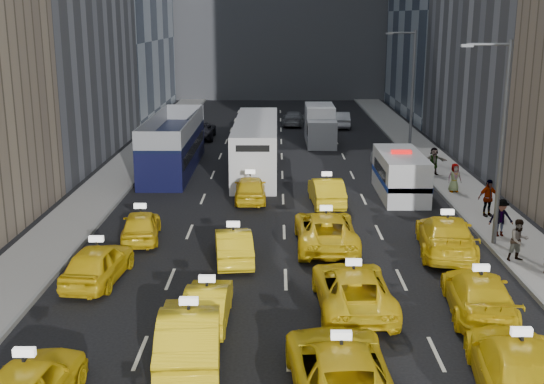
{
  "coord_description": "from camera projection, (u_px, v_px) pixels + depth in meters",
  "views": [
    {
      "loc": [
        -0.34,
        -16.8,
        9.94
      ],
      "look_at": [
        -0.57,
        13.85,
        2.0
      ],
      "focal_mm": 45.0,
      "sensor_mm": 36.0,
      "label": 1
    }
  ],
  "objects": [
    {
      "name": "pedestrian_2",
      "position": [
        501.0,
        218.0,
        31.04
      ],
      "size": [
        1.15,
        0.52,
        1.75
      ],
      "primitive_type": "imported",
      "rotation": [
        0.0,
        0.0,
        0.05
      ],
      "color": "gray",
      "rests_on": "sidewalk_east"
    },
    {
      "name": "taxi_5",
      "position": [
        190.0,
        334.0,
        20.1
      ],
      "size": [
        2.15,
        5.19,
        1.67
      ],
      "primitive_type": "imported",
      "rotation": [
        0.0,
        0.0,
        3.22
      ],
      "color": "yellow",
      "rests_on": "ground"
    },
    {
      "name": "taxi_9",
      "position": [
        208.0,
        303.0,
        22.67
      ],
      "size": [
        1.45,
        4.03,
        1.32
      ],
      "primitive_type": "imported",
      "rotation": [
        0.0,
        0.0,
        3.13
      ],
      "color": "yellow",
      "rests_on": "ground"
    },
    {
      "name": "taxi_10",
      "position": [
        353.0,
        289.0,
        23.65
      ],
      "size": [
        2.71,
        5.54,
        1.51
      ],
      "primitive_type": "imported",
      "rotation": [
        0.0,
        0.0,
        3.18
      ],
      "color": "yellow",
      "rests_on": "ground"
    },
    {
      "name": "misc_car_0",
      "position": [
        391.0,
        160.0,
        44.63
      ],
      "size": [
        2.1,
        4.84,
        1.55
      ],
      "primitive_type": "imported",
      "rotation": [
        0.0,
        0.0,
        3.24
      ],
      "color": "#93969A",
      "rests_on": "ground"
    },
    {
      "name": "misc_car_2",
      "position": [
        294.0,
        118.0,
        63.52
      ],
      "size": [
        2.26,
        4.79,
        1.35
      ],
      "primitive_type": "imported",
      "rotation": [
        0.0,
        0.0,
        3.06
      ],
      "color": "slate",
      "rests_on": "ground"
    },
    {
      "name": "misc_car_1",
      "position": [
        201.0,
        130.0,
        56.8
      ],
      "size": [
        2.4,
        5.06,
        1.4
      ],
      "primitive_type": "imported",
      "rotation": [
        0.0,
        0.0,
        3.16
      ],
      "color": "black",
      "rests_on": "ground"
    },
    {
      "name": "double_decker",
      "position": [
        173.0,
        144.0,
        44.87
      ],
      "size": [
        3.46,
        12.31,
        3.54
      ],
      "rotation": [
        0.0,
        0.0,
        -0.06
      ],
      "color": "black",
      "rests_on": "ground"
    },
    {
      "name": "misc_car_3",
      "position": [
        246.0,
        121.0,
        61.89
      ],
      "size": [
        1.79,
        4.03,
        1.35
      ],
      "primitive_type": "imported",
      "rotation": [
        0.0,
        0.0,
        3.09
      ],
      "color": "black",
      "rests_on": "ground"
    },
    {
      "name": "taxi_12",
      "position": [
        141.0,
        225.0,
        31.0
      ],
      "size": [
        2.11,
        4.26,
        1.4
      ],
      "primitive_type": "imported",
      "rotation": [
        0.0,
        0.0,
        3.26
      ],
      "color": "yellow",
      "rests_on": "ground"
    },
    {
      "name": "taxi_16",
      "position": [
        250.0,
        188.0,
        37.5
      ],
      "size": [
        1.87,
        4.32,
        1.45
      ],
      "primitive_type": "imported",
      "rotation": [
        0.0,
        0.0,
        3.18
      ],
      "color": "yellow",
      "rests_on": "ground"
    },
    {
      "name": "curb_east",
      "position": [
        426.0,
        177.0,
        42.87
      ],
      "size": [
        0.15,
        90.0,
        0.18
      ],
      "primitive_type": "cube",
      "color": "slate",
      "rests_on": "ground"
    },
    {
      "name": "city_bus",
      "position": [
        256.0,
        146.0,
        44.56
      ],
      "size": [
        4.2,
        13.23,
        3.36
      ],
      "rotation": [
        0.0,
        0.0,
        0.12
      ],
      "color": "silver",
      "rests_on": "ground"
    },
    {
      "name": "taxi_7",
      "position": [
        518.0,
        367.0,
        18.24
      ],
      "size": [
        3.05,
        5.91,
        1.64
      ],
      "primitive_type": "imported",
      "rotation": [
        0.0,
        0.0,
        3.0
      ],
      "color": "yellow",
      "rests_on": "ground"
    },
    {
      "name": "taxi_17",
      "position": [
        326.0,
        191.0,
        36.81
      ],
      "size": [
        1.87,
        4.63,
        1.5
      ],
      "primitive_type": "imported",
      "rotation": [
        0.0,
        0.0,
        3.2
      ],
      "color": "yellow",
      "rests_on": "ground"
    },
    {
      "name": "pedestrian_5",
      "position": [
        434.0,
        161.0,
        43.09
      ],
      "size": [
        1.67,
        0.67,
        1.75
      ],
      "primitive_type": "imported",
      "rotation": [
        0.0,
        0.0,
        0.13
      ],
      "color": "gray",
      "rests_on": "sidewalk_east"
    },
    {
      "name": "taxi_6",
      "position": [
        340.0,
        370.0,
        18.12
      ],
      "size": [
        2.97,
        5.9,
        1.6
      ],
      "primitive_type": "imported",
      "rotation": [
        0.0,
        0.0,
        3.2
      ],
      "color": "yellow",
      "rests_on": "ground"
    },
    {
      "name": "pedestrian_3",
      "position": [
        488.0,
        198.0,
        34.14
      ],
      "size": [
        1.21,
        0.82,
        1.89
      ],
      "primitive_type": "imported",
      "rotation": [
        0.0,
        0.0,
        0.32
      ],
      "color": "gray",
      "rests_on": "sidewalk_east"
    },
    {
      "name": "streetlight_near",
      "position": [
        500.0,
        137.0,
        29.07
      ],
      "size": [
        2.15,
        0.22,
        9.0
      ],
      "color": "#595B60",
      "rests_on": "ground"
    },
    {
      "name": "box_truck",
      "position": [
        320.0,
        125.0,
        54.47
      ],
      "size": [
        2.4,
        6.57,
        2.98
      ],
      "rotation": [
        0.0,
        0.0,
        -0.03
      ],
      "color": "white",
      "rests_on": "ground"
    },
    {
      "name": "taxi_14",
      "position": [
        326.0,
        230.0,
        30.07
      ],
      "size": [
        2.66,
        5.66,
        1.57
      ],
      "primitive_type": "imported",
      "rotation": [
        0.0,
        0.0,
        3.15
      ],
      "color": "yellow",
      "rests_on": "ground"
    },
    {
      "name": "sidewalk_east",
      "position": [
        449.0,
        178.0,
        42.86
      ],
      "size": [
        3.0,
        90.0,
        0.15
      ],
      "primitive_type": "cube",
      "color": "gray",
      "rests_on": "ground"
    },
    {
      "name": "taxi_8",
      "position": [
        98.0,
        263.0,
        26.09
      ],
      "size": [
        2.21,
        4.61,
        1.52
      ],
      "primitive_type": "imported",
      "rotation": [
        0.0,
        0.0,
        3.05
      ],
      "color": "yellow",
      "rests_on": "ground"
    },
    {
      "name": "misc_car_4",
      "position": [
        341.0,
        120.0,
        62.42
      ],
      "size": [
        1.71,
        4.47,
        1.46
      ],
      "primitive_type": "imported",
      "rotation": [
        0.0,
        0.0,
        3.1
      ],
      "color": "#AFB1B7",
      "rests_on": "ground"
    },
    {
      "name": "streetlight_far",
      "position": [
        411.0,
        89.0,
        48.43
      ],
      "size": [
        2.15,
        0.22,
        9.0
      ],
      "color": "#595B60",
      "rests_on": "ground"
    },
    {
      "name": "pedestrian_1",
      "position": [
        519.0,
        240.0,
        27.89
      ],
      "size": [
        0.95,
        0.67,
        1.77
      ],
      "primitive_type": "imported",
      "rotation": [
        0.0,
        0.0,
        0.25
      ],
      "color": "gray",
      "rests_on": "sidewalk_east"
    },
    {
      "name": "sidewalk_west",
      "position": [
        116.0,
        177.0,
        43.01
      ],
      "size": [
        3.0,
        90.0,
        0.15
      ],
      "primitive_type": "cube",
      "color": "gray",
      "rests_on": "ground"
    },
    {
      "name": "nypd_van",
      "position": [
        400.0,
        175.0,
        38.53
      ],
      "size": [
        2.85,
        6.31,
        2.64
      ],
      "rotation": [
        0.0,
        0.0,
        -0.08
      ],
      "color": "silver",
      "rests_on": "ground"
    },
    {
      "name": "pedestrian_4",
      "position": [
        454.0,
        178.0,
        38.92
      ],
      "size": [
        0.87,
        0.56,
        1.65
      ],
      "primitive_type": "imported",
      "rotation": [
        0.0,
        0.0,
        0.16
      ],
      "color": "gray",
      "rests_on": "sidewalk_east"
    },
    {
      "name": "curb_west",
      "position": [
        139.0,
        177.0,
        43.0
      ],
      "size": [
        0.15,
        90.0,
        0.18
      ],
      "primitive_type": "cube",
      "color": "slate",
      "rests_on": "ground"
    },
    {
      "name": "taxi_13",
      "position": [
        234.0,
        245.0,
        28.35
      ],
      "size": [
        1.94,
        4.34,
        1.38
      ],
      "primitive_type": "imported",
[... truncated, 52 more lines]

